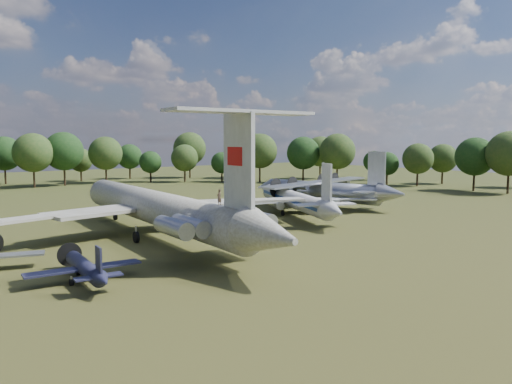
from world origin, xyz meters
TOP-DOWN VIEW (x-y plane):
  - ground at (0.00, 0.00)m, footprint 300.00×300.00m
  - il62_airliner at (-5.29, 2.52)m, footprint 48.58×61.44m
  - tu104_jet at (21.06, 5.99)m, footprint 40.54×45.81m
  - an12_transport at (32.40, 11.38)m, footprint 36.82×39.50m
  - small_prop_west at (-19.11, -12.57)m, footprint 10.68×13.96m
  - person_on_il62 at (-6.18, -13.67)m, footprint 0.66×0.55m

SIDE VIEW (x-z plane):
  - ground at x=0.00m, z-range 0.00..0.00m
  - small_prop_west at x=-19.11m, z-range 0.00..1.95m
  - tu104_jet at x=21.06m, z-range 0.00..3.79m
  - an12_transport at x=32.40m, z-range 0.00..4.43m
  - il62_airliner at x=-5.29m, z-range 0.00..5.79m
  - person_on_il62 at x=-6.18m, z-range 5.79..7.36m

